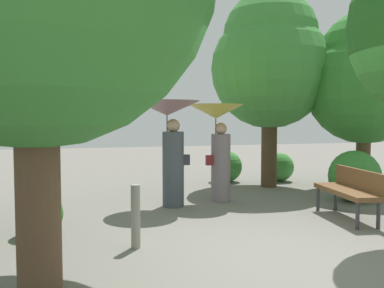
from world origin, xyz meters
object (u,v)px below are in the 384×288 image
Objects in this scene: park_bench at (351,188)px; path_marker_post at (136,216)px; person_left at (169,130)px; tree_far_back at (270,59)px; person_right at (218,132)px; tree_near_right at (365,77)px.

path_marker_post is (-3.69, -0.53, -0.10)m from park_bench.
person_left is 2.75m from path_marker_post.
person_left is at bearing -115.31° from park_bench.
path_marker_post is (-3.93, -3.90, -2.70)m from tree_far_back.
person_left is 1.02× the size of person_right.
person_left is 0.48× the size of tree_near_right.
tree_far_back is at bearing 151.04° from tree_near_right.
tree_far_back reaches higher than park_bench.
park_bench is at bearing -132.80° from tree_near_right.
park_bench is 1.89× the size of path_marker_post.
person_right is 3.97m from tree_near_right.
path_marker_post is at bearing -135.22° from tree_far_back.
person_left is 3.36m from park_bench.
tree_near_right is 0.87× the size of tree_far_back.
person_left is 1.08m from person_right.
person_right is at bearing -144.00° from tree_far_back.
park_bench is 3.73m from path_marker_post.
tree_near_right is (4.81, 0.51, 1.19)m from person_left.
tree_near_right reaches higher than person_left.
person_left reaches higher than park_bench.
tree_far_back is at bearing -62.13° from person_right.
person_left reaches higher than path_marker_post.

